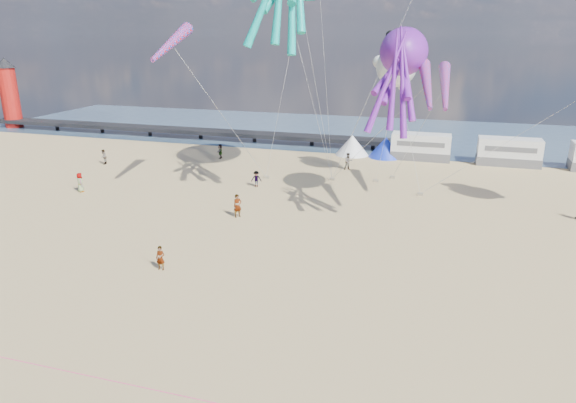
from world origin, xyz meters
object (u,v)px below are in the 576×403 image
at_px(sandbag_e, 332,179).
at_px(kite_octopus_purple, 404,52).
at_px(windsock_left, 171,43).
at_px(sandbag_d, 392,177).
at_px(lighthouse, 10,98).
at_px(motorhome_1, 509,152).
at_px(beachgoer_4, 220,151).
at_px(beachgoer_2, 256,179).
at_px(motorhome_0, 421,147).
at_px(tent_blue, 386,147).
at_px(beachgoer_1, 104,157).
at_px(beachgoer_6, 80,182).
at_px(kite_panda, 396,67).
at_px(sandbag_b, 376,181).
at_px(windsock_right, 427,85).
at_px(windsock_mid, 445,87).
at_px(beachgoer_5, 238,206).
at_px(tent_white, 352,145).
at_px(sandbag_c, 420,194).
at_px(beachgoer_7, 348,161).
at_px(standing_person, 160,258).
at_px(sandbag_a, 266,177).

bearing_deg(sandbag_e, kite_octopus_purple, -46.68).
xyz_separation_m(sandbag_e, windsock_left, (-12.32, -8.45, 13.08)).
bearing_deg(sandbag_d, lighthouse, 167.49).
distance_m(motorhome_1, sandbag_d, 15.00).
height_order(motorhome_1, beachgoer_4, motorhome_1).
bearing_deg(beachgoer_4, beachgoer_2, 27.62).
height_order(motorhome_0, beachgoer_4, motorhome_0).
bearing_deg(kite_octopus_purple, sandbag_d, 96.06).
xyz_separation_m(tent_blue, beachgoer_1, (-29.83, -12.61, -0.37)).
height_order(beachgoer_6, kite_panda, kite_panda).
bearing_deg(beachgoer_2, tent_blue, 38.92).
bearing_deg(kite_octopus_purple, sandbag_b, 107.64).
bearing_deg(tent_blue, windsock_right, -77.43).
xyz_separation_m(motorhome_0, kite_octopus_purple, (-1.19, -18.87, 11.17)).
distance_m(beachgoer_6, windsock_mid, 33.39).
relative_size(beachgoer_5, windsock_right, 0.33).
bearing_deg(tent_white, beachgoer_6, -133.92).
height_order(beachgoer_4, sandbag_c, beachgoer_4).
bearing_deg(beachgoer_1, beachgoer_7, 79.37).
relative_size(motorhome_1, standing_person, 4.23).
distance_m(standing_person, beachgoer_6, 19.98).
distance_m(standing_person, sandbag_e, 23.84).
height_order(beachgoer_1, sandbag_c, beachgoer_1).
bearing_deg(motorhome_0, windsock_mid, -82.54).
relative_size(beachgoer_2, windsock_left, 0.22).
relative_size(motorhome_1, sandbag_a, 13.20).
height_order(tent_blue, sandbag_e, tent_blue).
relative_size(tent_white, windsock_right, 0.71).
height_order(motorhome_1, beachgoer_5, motorhome_1).
relative_size(sandbag_a, windsock_left, 0.07).
bearing_deg(beachgoer_6, windsock_right, -136.79).
bearing_deg(standing_person, sandbag_b, 62.53).
xyz_separation_m(beachgoer_5, sandbag_d, (10.71, 15.19, -0.83)).
relative_size(beachgoer_4, beachgoer_7, 0.92).
bearing_deg(motorhome_1, beachgoer_5, -132.53).
bearing_deg(lighthouse, beachgoer_4, -14.51).
relative_size(beachgoer_2, sandbag_d, 3.13).
relative_size(beachgoer_1, beachgoer_5, 0.89).
relative_size(beachgoer_7, sandbag_a, 3.67).
xyz_separation_m(motorhome_0, beachgoer_2, (-14.40, -16.08, -0.72)).
xyz_separation_m(beachgoer_7, sandbag_e, (-0.79, -4.54, -0.81)).
distance_m(lighthouse, sandbag_d, 61.39).
bearing_deg(beachgoer_5, beachgoer_6, 126.16).
xyz_separation_m(standing_person, beachgoer_2, (-0.53, 18.72, 0.00)).
xyz_separation_m(beachgoer_1, beachgoer_5, (20.91, -11.84, 0.11)).
bearing_deg(sandbag_b, windsock_left, -151.47).
height_order(motorhome_0, beachgoer_6, motorhome_0).
distance_m(tent_white, sandbag_d, 10.97).
bearing_deg(windsock_left, sandbag_e, 32.62).
distance_m(beachgoer_6, sandbag_c, 31.24).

